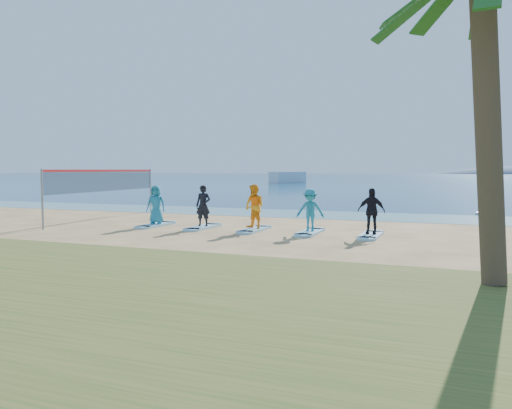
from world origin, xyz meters
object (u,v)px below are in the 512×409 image
at_px(paddleboard, 487,212).
at_px(boat_offshore_a, 288,183).
at_px(surfboard_4, 371,235).
at_px(student_4, 371,211).
at_px(student_3, 310,210).
at_px(student_1, 203,206).
at_px(volleyball_net, 105,181).
at_px(surfboard_1, 203,227).
at_px(paddleboarder, 488,196).
at_px(student_2, 254,206).
at_px(surfboard_3, 310,232).
at_px(surfboard_0, 156,225).
at_px(student_0, 156,205).
at_px(surfboard_2, 254,230).

relative_size(paddleboard, boat_offshore_a, 0.35).
bearing_deg(surfboard_4, student_4, 0.00).
bearing_deg(student_3, student_1, 169.16).
relative_size(volleyball_net, paddleboard, 3.02).
bearing_deg(volleyball_net, student_3, -8.32).
relative_size(boat_offshore_a, surfboard_1, 3.86).
xyz_separation_m(paddleboard, surfboard_1, (-11.61, -12.61, -0.01)).
xyz_separation_m(surfboard_4, student_4, (0.00, 0.00, 0.89)).
relative_size(paddleboarder, student_2, 0.92).
relative_size(student_1, student_2, 0.97).
bearing_deg(surfboard_3, surfboard_1, 180.00).
distance_m(paddleboard, surfboard_0, 18.79).
distance_m(student_0, surfboard_3, 7.03).
height_order(volleyball_net, surfboard_4, volleyball_net).
bearing_deg(surfboard_2, volleyball_net, 169.47).
height_order(paddleboard, student_4, student_4).
distance_m(surfboard_3, student_4, 2.49).
bearing_deg(surfboard_1, surfboard_2, 0.00).
bearing_deg(surfboard_1, volleyball_net, 165.72).
distance_m(paddleboarder, student_1, 17.14).
distance_m(surfboard_0, surfboard_2, 4.65).
distance_m(volleyball_net, surfboard_0, 4.65).
bearing_deg(student_2, surfboard_1, -157.19).
relative_size(surfboard_1, student_4, 1.30).
bearing_deg(boat_offshore_a, volleyball_net, -59.70).
distance_m(boat_offshore_a, surfboard_4, 74.46).
relative_size(surfboard_2, surfboard_4, 1.00).
bearing_deg(surfboard_2, paddleboarder, 53.63).
height_order(surfboard_3, surfboard_4, same).
xyz_separation_m(paddleboarder, surfboard_3, (-6.96, -12.61, -0.89)).
relative_size(surfboard_0, student_4, 1.30).
xyz_separation_m(student_0, student_2, (4.65, 0.00, 0.05)).
distance_m(boat_offshore_a, surfboard_3, 73.68).
bearing_deg(surfboard_3, student_4, 0.00).
distance_m(student_2, surfboard_3, 2.51).
xyz_separation_m(surfboard_1, surfboard_3, (4.65, 0.00, 0.00)).
relative_size(surfboard_0, surfboard_3, 1.00).
bearing_deg(student_4, surfboard_0, 179.80).
height_order(paddleboard, surfboard_3, paddleboard).
relative_size(student_3, surfboard_4, 0.74).
distance_m(paddleboarder, student_4, 13.43).
xyz_separation_m(student_1, surfboard_2, (2.33, 0.00, -0.91)).
bearing_deg(student_1, student_2, -6.89).
height_order(paddleboarder, student_4, student_4).
bearing_deg(paddleboarder, surfboard_0, 149.75).
bearing_deg(surfboard_1, paddleboarder, 47.36).
bearing_deg(student_2, surfboard_2, 0.00).
height_order(boat_offshore_a, student_2, student_2).
xyz_separation_m(surfboard_2, student_3, (2.33, 0.00, 0.86)).
xyz_separation_m(surfboard_2, surfboard_3, (2.33, 0.00, 0.00)).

